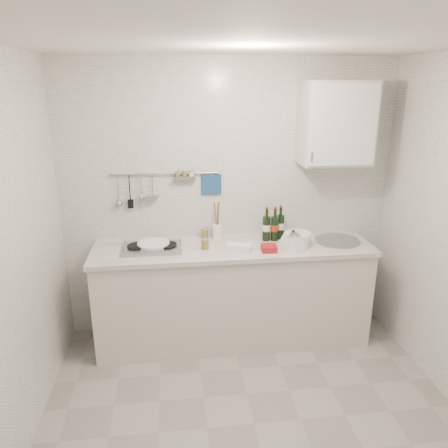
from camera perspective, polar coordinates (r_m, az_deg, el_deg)
name	(u,v)px	position (r m, az deg, el deg)	size (l,w,h in m)	color
floor	(254,424)	(3.38, 3.98, -24.58)	(3.00, 3.00, 0.00)	gray
ceiling	(265,39)	(2.50, 5.33, 22.91)	(3.00, 3.00, 0.00)	silver
back_wall	(229,201)	(4.00, 0.61, 3.07)	(3.00, 0.02, 2.50)	silver
wall_left	(2,272)	(2.82, -27.00, -5.56)	(0.02, 2.80, 2.50)	silver
counter	(233,296)	(4.02, 1.23, -9.34)	(2.44, 0.64, 0.96)	beige
wall_rail	(162,184)	(3.90, -8.07, 5.14)	(0.98, 0.09, 0.34)	#93969B
wall_cabinet	(336,123)	(3.93, 14.46, 12.62)	(0.60, 0.38, 0.70)	beige
plate_stack_hob	(152,246)	(3.80, -9.34, -2.83)	(0.30, 0.30, 0.05)	#516EB7
plate_stack_sink	(295,240)	(3.86, 9.31, -2.05)	(0.30, 0.28, 0.12)	white
wine_bottles	(274,223)	(3.95, 6.53, 0.08)	(0.21, 0.11, 0.31)	black
butter_dish	(239,248)	(3.69, 1.97, -3.13)	(0.21, 0.10, 0.06)	white
strawberry_punnet	(269,248)	(3.72, 5.90, -3.16)	(0.13, 0.13, 0.05)	red
utensil_crock	(217,230)	(3.98, -0.93, -0.75)	(0.09, 0.09, 0.35)	white
jar_a	(205,233)	(3.99, -2.52, -1.22)	(0.06, 0.06, 0.09)	olive
jar_b	(295,234)	(4.07, 9.25, -1.28)	(0.06, 0.06, 0.07)	olive
jar_c	(293,234)	(4.06, 8.94, -1.25)	(0.07, 0.07, 0.08)	olive
jar_d	(205,244)	(3.74, -2.47, -2.63)	(0.07, 0.07, 0.09)	olive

